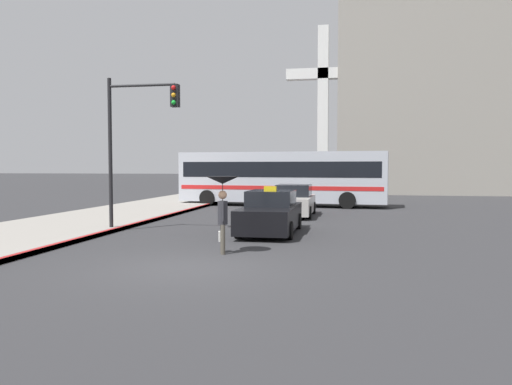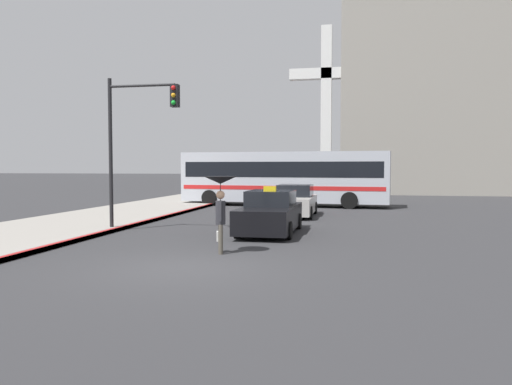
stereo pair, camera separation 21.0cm
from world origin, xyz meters
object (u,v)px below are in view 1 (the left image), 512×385
Objects in this scene: sedan_red at (294,202)px; city_bus at (282,176)px; taxi at (270,214)px; monument_cross at (323,100)px; pedestrian_with_umbrella at (223,193)px; traffic_light at (137,126)px.

city_bus is at bearing -77.07° from sedan_red.
taxi is 0.32× the size of monument_cross.
monument_cross is (1.07, 30.44, 6.49)m from pedestrian_with_umbrella.
monument_cross reaches higher than city_bus.
taxi is 12.62m from city_bus.
traffic_light is at bearing 54.35° from sedan_red.
taxi is 4.56m from pedestrian_with_umbrella.
taxi is 5.78m from traffic_light.
monument_cross reaches higher than sedan_red.
sedan_red is at bearing 54.35° from traffic_light.
monument_cross is (0.45, 26.03, 7.45)m from taxi.
traffic_light is (-4.82, -0.51, 3.14)m from taxi.
sedan_red is at bearing -90.96° from monument_cross.
pedestrian_with_umbrella is at bearing -172.89° from city_bus.
pedestrian_with_umbrella is (-0.62, -4.41, 0.95)m from taxi.
taxi is 0.81× the size of traffic_light.
traffic_light is 27.40m from monument_cross.
taxi is 0.36× the size of city_bus.
city_bus is 2.26× the size of traffic_light.
taxi is at bearing 88.90° from sedan_red.
monument_cross is at bearing 78.76° from traffic_light.
pedestrian_with_umbrella reaches higher than taxi.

